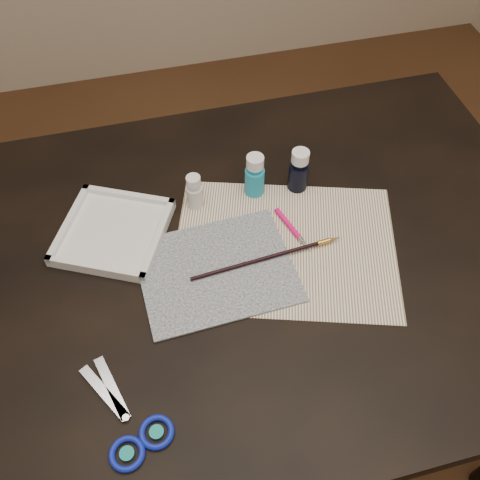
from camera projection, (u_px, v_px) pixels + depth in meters
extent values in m
cube|color=#422614|center=(240.00, 402.00, 1.64)|extent=(3.50, 3.50, 0.02)
cube|color=black|center=(240.00, 344.00, 1.33)|extent=(1.30, 0.90, 0.75)
cube|color=white|center=(285.00, 246.00, 1.05)|extent=(0.51, 0.44, 0.00)
cube|color=black|center=(217.00, 270.00, 1.01)|extent=(0.30, 0.24, 0.00)
cylinder|color=silver|center=(194.00, 192.00, 1.08)|extent=(0.04, 0.04, 0.08)
cylinder|color=#1B95B8|center=(255.00, 175.00, 1.10)|extent=(0.05, 0.05, 0.10)
cylinder|color=black|center=(299.00, 170.00, 1.11)|extent=(0.05, 0.05, 0.10)
cube|color=white|center=(113.00, 231.00, 1.06)|extent=(0.27, 0.27, 0.02)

